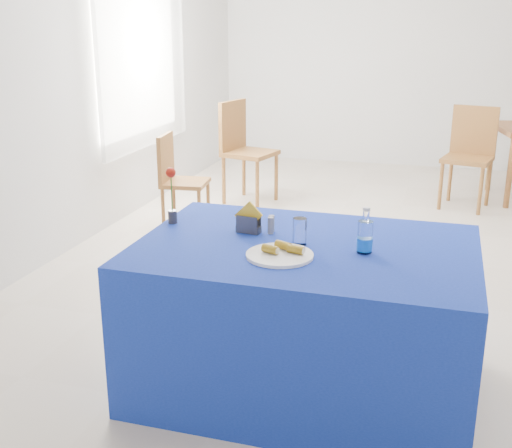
{
  "coord_description": "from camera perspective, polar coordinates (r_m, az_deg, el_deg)",
  "views": [
    {
      "loc": [
        0.35,
        -4.81,
        1.78
      ],
      "look_at": [
        -0.42,
        -2.22,
        0.92
      ],
      "focal_mm": 45.0,
      "sensor_mm": 36.0,
      "label": 1
    }
  ],
  "objects": [
    {
      "name": "salt_shaker",
      "position": [
        3.2,
        1.31,
        -0.13
      ],
      "size": [
        0.03,
        0.03,
        0.08
      ],
      "primitive_type": "cylinder",
      "color": "gray",
      "rests_on": "blue_table"
    },
    {
      "name": "room_shell",
      "position": [
        4.82,
        12.96,
        16.87
      ],
      "size": [
        7.0,
        7.0,
        7.0
      ],
      "color": "silver",
      "rests_on": "ground"
    },
    {
      "name": "drinking_glass",
      "position": [
        3.04,
        3.9,
        -0.66
      ],
      "size": [
        0.07,
        0.07,
        0.13
      ],
      "primitive_type": "cylinder",
      "color": "white",
      "rests_on": "blue_table"
    },
    {
      "name": "chair_win_a",
      "position": [
        5.67,
        -7.07,
        4.36
      ],
      "size": [
        0.42,
        0.42,
        0.84
      ],
      "rotation": [
        0.0,
        0.0,
        1.69
      ],
      "color": "#98612C",
      "rests_on": "floor"
    },
    {
      "name": "chair_win_b",
      "position": [
        6.5,
        -1.23,
        7.1
      ],
      "size": [
        0.55,
        0.55,
        1.02
      ],
      "rotation": [
        0.0,
        0.0,
        1.33
      ],
      "color": "#98612C",
      "rests_on": "floor"
    },
    {
      "name": "plate",
      "position": [
        2.9,
        2.12,
        -2.78
      ],
      "size": [
        0.31,
        0.31,
        0.01
      ],
      "primitive_type": "cylinder",
      "color": "white",
      "rests_on": "blue_table"
    },
    {
      "name": "window_pane",
      "position": [
        6.28,
        -10.51,
        15.29
      ],
      "size": [
        0.04,
        1.5,
        1.6
      ],
      "primitive_type": "cube",
      "color": "white",
      "rests_on": "room_shell"
    },
    {
      "name": "banana_pieces",
      "position": [
        2.91,
        2.44,
        -2.15
      ],
      "size": [
        0.2,
        0.13,
        0.04
      ],
      "color": "gold",
      "rests_on": "plate"
    },
    {
      "name": "chair_bg_left",
      "position": [
        6.67,
        18.5,
        6.29
      ],
      "size": [
        0.53,
        0.53,
        0.98
      ],
      "rotation": [
        0.0,
        0.0,
        -0.23
      ],
      "color": "#98612C",
      "rests_on": "floor"
    },
    {
      "name": "floor",
      "position": [
        5.14,
        11.64,
        -2.96
      ],
      "size": [
        7.0,
        7.0,
        0.0
      ],
      "primitive_type": "plane",
      "color": "beige",
      "rests_on": "ground"
    },
    {
      "name": "blue_table",
      "position": [
        3.21,
        4.29,
        -8.26
      ],
      "size": [
        1.6,
        1.1,
        0.76
      ],
      "color": "navy",
      "rests_on": "floor"
    },
    {
      "name": "curtain",
      "position": [
        6.25,
        -9.92,
        15.31
      ],
      "size": [
        0.04,
        1.75,
        1.85
      ],
      "primitive_type": "cube",
      "color": "white",
      "rests_on": "room_shell"
    },
    {
      "name": "pepper_shaker",
      "position": [
        3.23,
        1.4,
        0.04
      ],
      "size": [
        0.03,
        0.03,
        0.08
      ],
      "primitive_type": "cylinder",
      "color": "slate",
      "rests_on": "blue_table"
    },
    {
      "name": "rose_vase",
      "position": [
        3.36,
        -7.5,
        2.46
      ],
      "size": [
        0.05,
        0.05,
        0.3
      ],
      "color": "#28282D",
      "rests_on": "blue_table"
    },
    {
      "name": "water_bottle",
      "position": [
        2.97,
        9.66,
        -1.21
      ],
      "size": [
        0.07,
        0.07,
        0.21
      ],
      "color": "silver",
      "rests_on": "blue_table"
    },
    {
      "name": "napkin_holder",
      "position": [
        3.21,
        -0.66,
        0.08
      ],
      "size": [
        0.15,
        0.07,
        0.16
      ],
      "color": "#39393E",
      "rests_on": "blue_table"
    }
  ]
}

